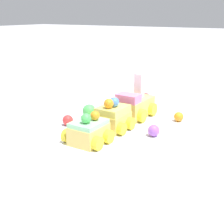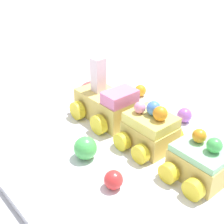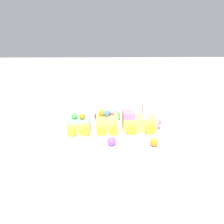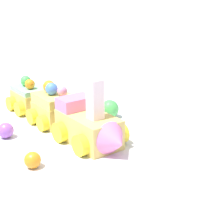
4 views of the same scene
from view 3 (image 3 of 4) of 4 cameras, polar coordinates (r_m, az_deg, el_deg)
name	(u,v)px [view 3 (image 3 of 4)]	position (r m, az deg, el deg)	size (l,w,h in m)	color
ground_plane	(116,129)	(0.59, 1.21, -5.43)	(10.00, 10.00, 0.00)	#B2B2B7
display_board	(116,127)	(0.59, 1.22, -4.90)	(0.81, 0.33, 0.01)	white
cake_train_locomotive	(142,122)	(0.56, 9.69, -3.19)	(0.13, 0.08, 0.10)	#EACC66
cake_car_lemon	(107,123)	(0.54, -1.67, -3.53)	(0.07, 0.08, 0.07)	#EACC66
cake_car_mint	(79,125)	(0.55, -10.69, -4.11)	(0.07, 0.08, 0.06)	#EACC66
gumball_orange	(154,142)	(0.48, 13.62, -9.58)	(0.02, 0.02, 0.02)	orange
gumball_red	(97,116)	(0.64, -4.84, -1.34)	(0.02, 0.02, 0.02)	red
gumball_green	(116,115)	(0.63, 1.37, -1.13)	(0.03, 0.03, 0.03)	#4CBC56
gumball_purple	(112,141)	(0.47, -0.15, -9.49)	(0.02, 0.02, 0.02)	#9956C6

